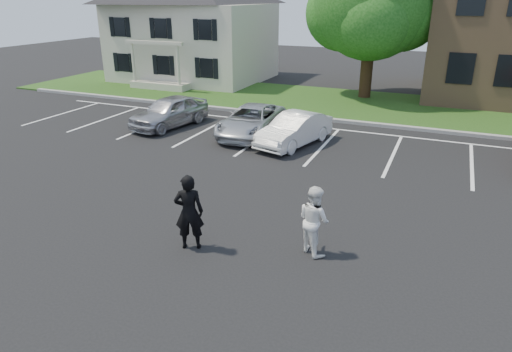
# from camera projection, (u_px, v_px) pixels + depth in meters

# --- Properties ---
(ground_plane) EXTENTS (90.00, 90.00, 0.00)m
(ground_plane) POSITION_uv_depth(u_px,v_px,m) (241.00, 233.00, 11.89)
(ground_plane) COLOR black
(ground_plane) RESTS_ON ground
(curb) EXTENTS (40.00, 0.30, 0.15)m
(curb) POSITION_uv_depth(u_px,v_px,m) (345.00, 121.00, 22.11)
(curb) COLOR gray
(curb) RESTS_ON ground
(grass_strip) EXTENTS (44.00, 8.00, 0.08)m
(grass_strip) POSITION_uv_depth(u_px,v_px,m) (361.00, 105.00, 25.54)
(grass_strip) COLOR #1A3E14
(grass_strip) RESTS_ON ground
(stall_lines) EXTENTS (34.00, 5.36, 0.01)m
(stall_lines) POSITION_uv_depth(u_px,v_px,m) (362.00, 144.00, 19.02)
(stall_lines) COLOR white
(stall_lines) RESTS_ON ground
(house) EXTENTS (10.30, 9.22, 7.60)m
(house) POSITION_uv_depth(u_px,v_px,m) (193.00, 24.00, 32.28)
(house) COLOR beige
(house) RESTS_ON ground
(tree) EXTENTS (7.80, 7.20, 8.80)m
(tree) POSITION_uv_depth(u_px,v_px,m) (374.00, 3.00, 25.53)
(tree) COLOR black
(tree) RESTS_ON ground
(man_black_suit) EXTENTS (0.82, 0.71, 1.91)m
(man_black_suit) POSITION_uv_depth(u_px,v_px,m) (189.00, 212.00, 10.91)
(man_black_suit) COLOR black
(man_black_suit) RESTS_ON ground
(man_white_shirt) EXTENTS (1.05, 1.01, 1.71)m
(man_white_shirt) POSITION_uv_depth(u_px,v_px,m) (314.00, 220.00, 10.75)
(man_white_shirt) COLOR white
(man_white_shirt) RESTS_ON ground
(car_silver_west) EXTENTS (2.45, 4.43, 1.43)m
(car_silver_west) POSITION_uv_depth(u_px,v_px,m) (170.00, 112.00, 21.28)
(car_silver_west) COLOR #B7B7BB
(car_silver_west) RESTS_ON ground
(car_silver_minivan) EXTENTS (2.39, 4.71, 1.28)m
(car_silver_minivan) POSITION_uv_depth(u_px,v_px,m) (251.00, 121.00, 20.03)
(car_silver_minivan) COLOR #B9BBC1
(car_silver_minivan) RESTS_ON ground
(car_white_sedan) EXTENTS (2.34, 4.15, 1.30)m
(car_white_sedan) POSITION_uv_depth(u_px,v_px,m) (294.00, 130.00, 18.67)
(car_white_sedan) COLOR white
(car_white_sedan) RESTS_ON ground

